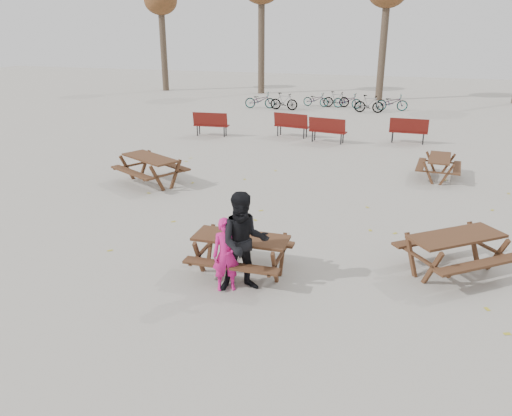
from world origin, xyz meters
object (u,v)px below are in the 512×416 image
(main_picnic_table, at_px, (241,246))
(picnic_table_far, at_px, (439,168))
(food_tray, at_px, (237,236))
(soda_bottle, at_px, (234,237))
(picnic_table_east, at_px, (454,254))
(adult, at_px, (244,242))
(picnic_table_north, at_px, (151,170))
(child, at_px, (226,255))

(main_picnic_table, bearing_deg, picnic_table_far, 63.26)
(food_tray, bearing_deg, soda_bottle, -90.71)
(food_tray, relative_size, picnic_table_far, 0.11)
(soda_bottle, height_order, picnic_table_east, soda_bottle)
(soda_bottle, height_order, adult, adult)
(soda_bottle, bearing_deg, picnic_table_north, 131.66)
(food_tray, distance_m, adult, 0.62)
(main_picnic_table, distance_m, picnic_table_far, 8.69)
(soda_bottle, distance_m, picnic_table_east, 4.26)
(main_picnic_table, bearing_deg, soda_bottle, -107.99)
(main_picnic_table, bearing_deg, adult, -66.18)
(picnic_table_east, bearing_deg, main_picnic_table, 159.05)
(picnic_table_east, bearing_deg, child, 166.94)
(adult, bearing_deg, child, 171.19)
(food_tray, height_order, picnic_table_north, picnic_table_north)
(soda_bottle, xyz_separation_m, child, (0.01, -0.45, -0.16))
(picnic_table_north, xyz_separation_m, picnic_table_far, (8.33, 3.06, -0.07))
(picnic_table_far, bearing_deg, picnic_table_east, -174.83)
(picnic_table_north, bearing_deg, picnic_table_far, 48.48)
(food_tray, bearing_deg, adult, -59.01)
(picnic_table_far, bearing_deg, main_picnic_table, 158.21)
(main_picnic_table, xyz_separation_m, picnic_table_far, (3.91, 7.76, -0.24))
(food_tray, xyz_separation_m, picnic_table_north, (-4.36, 4.74, -0.38))
(adult, relative_size, picnic_table_north, 0.96)
(main_picnic_table, height_order, picnic_table_north, picnic_table_north)
(food_tray, height_order, soda_bottle, soda_bottle)
(picnic_table_north, relative_size, picnic_table_far, 1.21)
(picnic_table_east, bearing_deg, soda_bottle, 161.39)
(main_picnic_table, relative_size, picnic_table_east, 0.97)
(picnic_table_far, bearing_deg, child, 159.69)
(adult, relative_size, picnic_table_far, 1.16)
(food_tray, distance_m, child, 0.62)
(child, bearing_deg, soda_bottle, 65.74)
(food_tray, bearing_deg, picnic_table_far, 63.02)
(picnic_table_east, relative_size, picnic_table_north, 0.96)
(main_picnic_table, bearing_deg, child, -95.23)
(picnic_table_north, bearing_deg, main_picnic_table, -18.44)
(adult, bearing_deg, picnic_table_far, 40.76)
(child, xyz_separation_m, picnic_table_east, (3.99, 1.86, -0.29))
(picnic_table_north, bearing_deg, picnic_table_east, 5.63)
(child, height_order, picnic_table_east, child)
(child, distance_m, picnic_table_east, 4.41)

